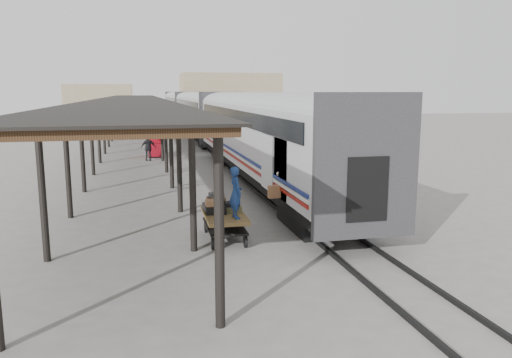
{
  "coord_description": "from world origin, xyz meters",
  "views": [
    {
      "loc": [
        -2.78,
        -16.31,
        4.68
      ],
      "look_at": [
        1.06,
        0.2,
        1.7
      ],
      "focal_mm": 35.0,
      "sensor_mm": 36.0,
      "label": 1
    }
  ],
  "objects_px": {
    "luggage_tug": "(155,148)",
    "porter": "(236,193)",
    "baggage_cart": "(224,220)",
    "pedestrian": "(148,148)"
  },
  "relations": [
    {
      "from": "luggage_tug",
      "to": "porter",
      "type": "height_order",
      "value": "porter"
    },
    {
      "from": "baggage_cart",
      "to": "pedestrian",
      "type": "xyz_separation_m",
      "value": [
        -2.01,
        19.4,
        0.24
      ]
    },
    {
      "from": "porter",
      "to": "pedestrian",
      "type": "distance_m",
      "value": 20.19
    },
    {
      "from": "baggage_cart",
      "to": "luggage_tug",
      "type": "distance_m",
      "value": 21.51
    },
    {
      "from": "luggage_tug",
      "to": "porter",
      "type": "bearing_deg",
      "value": -85.86
    },
    {
      "from": "luggage_tug",
      "to": "porter",
      "type": "distance_m",
      "value": 22.2
    },
    {
      "from": "baggage_cart",
      "to": "pedestrian",
      "type": "bearing_deg",
      "value": 96.95
    },
    {
      "from": "baggage_cart",
      "to": "luggage_tug",
      "type": "height_order",
      "value": "luggage_tug"
    },
    {
      "from": "pedestrian",
      "to": "baggage_cart",
      "type": "bearing_deg",
      "value": 87.37
    },
    {
      "from": "luggage_tug",
      "to": "pedestrian",
      "type": "bearing_deg",
      "value": -103.84
    }
  ]
}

